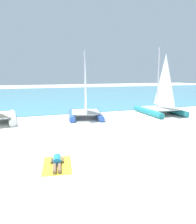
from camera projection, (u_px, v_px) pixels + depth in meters
name	position (u px, v px, depth m)	size (l,w,h in m)	color
ground_plane	(78.00, 118.00, 18.66)	(120.00, 120.00, 0.00)	white
ocean_water	(44.00, 95.00, 38.86)	(120.00, 40.00, 0.05)	#4C9EB7
sailboat_blue	(85.00, 108.00, 18.47)	(3.54, 4.65, 5.40)	blue
sailboat_teal	(161.00, 104.00, 20.15)	(3.12, 4.65, 5.86)	teal
towel_left	(57.00, 165.00, 8.91)	(1.10, 1.90, 0.01)	yellow
sunbather_left	(57.00, 161.00, 8.95)	(0.69, 1.56, 0.30)	#268CCC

